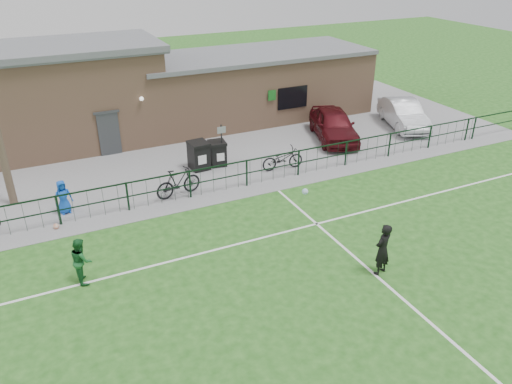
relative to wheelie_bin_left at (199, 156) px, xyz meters
name	(u,v)px	position (x,y,z in m)	size (l,w,h in m)	color
ground	(330,303)	(0.22, -10.55, -0.62)	(90.00, 90.00, 0.00)	#205418
paving_strip	(184,146)	(0.22, 2.95, -0.61)	(34.00, 13.00, 0.02)	gray
pitch_line_touch	(227,192)	(0.22, -2.75, -0.61)	(28.00, 0.10, 0.01)	white
pitch_line_mid	(268,236)	(0.22, -6.55, -0.61)	(28.00, 0.10, 0.01)	white
pitch_line_perp	(386,284)	(2.22, -10.55, -0.61)	(0.10, 16.00, 0.01)	white
perimeter_fence	(225,177)	(0.22, -2.55, -0.02)	(28.00, 0.10, 1.20)	black
wheelie_bin_left	(199,156)	(0.00, 0.00, 0.00)	(0.79, 0.89, 1.19)	black
wheelie_bin_right	(217,154)	(0.91, 0.04, -0.07)	(0.70, 0.79, 1.06)	black
sign_post	(222,146)	(1.05, -0.20, 0.40)	(0.06, 0.06, 2.00)	black
car_maroon	(334,124)	(7.59, 0.57, 0.19)	(1.87, 4.64, 1.58)	#490D12
car_silver	(403,114)	(12.15, 0.53, 0.14)	(1.56, 4.48, 1.47)	#B3B6BC
bicycle_d	(178,182)	(-1.66, -2.20, 0.00)	(0.56, 1.97, 1.19)	black
bicycle_e	(283,159)	(3.39, -1.69, -0.09)	(0.68, 1.94, 1.02)	black
spectator_child	(63,197)	(-6.02, -1.71, 0.07)	(0.65, 0.43, 1.34)	blue
goalkeeper_kick	(381,248)	(2.39, -9.91, 0.27)	(1.30, 3.72, 1.74)	black
outfield_player	(82,260)	(-6.01, -6.39, 0.13)	(0.72, 0.56, 1.48)	#1A5B29
ball_ground	(56,226)	(-6.48, -2.79, -0.51)	(0.21, 0.21, 0.21)	silver
clubhouse	(147,91)	(-0.67, 5.94, 1.61)	(24.25, 5.40, 4.96)	tan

